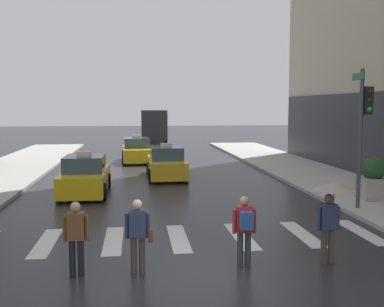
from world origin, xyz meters
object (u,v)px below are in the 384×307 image
Objects in this scene: traffic_light_pole at (364,119)px; pedestrian_with_backpack at (245,226)px; taxi_second at (166,164)px; pedestrian_with_umbrella at (332,200)px; taxi_lead at (85,177)px; box_truck at (154,127)px; pedestrian_with_handbag at (138,232)px; planter_near_corner at (373,180)px; pedestrian_plain_coat at (76,234)px; taxi_third at (137,151)px.

pedestrian_with_backpack is (-5.33, -5.02, -2.29)m from traffic_light_pole.
pedestrian_with_umbrella is at bearing -77.82° from taxi_second.
taxi_lead is at bearing 124.63° from pedestrian_with_umbrella.
traffic_light_pole is 0.63× the size of box_truck.
pedestrian_with_handbag is at bearing -178.60° from pedestrian_with_backpack.
planter_near_corner is at bearing 55.15° from pedestrian_with_umbrella.
traffic_light_pole is at bearing -77.57° from box_truck.
traffic_light_pole is 2.47× the size of pedestrian_with_umbrella.
taxi_second is 2.85× the size of planter_near_corner.
pedestrian_with_handbag is (-2.40, -0.06, -0.04)m from pedestrian_with_backpack.
pedestrian_with_handbag is (-4.49, -0.12, -0.58)m from pedestrian_with_umbrella.
pedestrian_with_handbag is (-1.65, -32.65, -0.92)m from box_truck.
taxi_lead is 9.87m from pedestrian_plain_coat.
traffic_light_pole reaches higher than planter_near_corner.
taxi_second is 0.99× the size of taxi_third.
taxi_lead is at bearing 164.23° from planter_near_corner.
traffic_light_pole is 11.01m from taxi_second.
box_truck is at bearing 82.04° from taxi_third.
traffic_light_pole is at bearing 43.25° from pedestrian_with_backpack.
traffic_light_pole is at bearing -25.32° from taxi_lead.
taxi_lead and taxi_second have the same top height.
pedestrian_with_umbrella is at bearing 1.90° from pedestrian_plain_coat.
planter_near_corner is at bearing -58.05° from taxi_third.
pedestrian_plain_coat is at bearing -178.10° from pedestrian_with_umbrella.
pedestrian_with_umbrella is at bearing 1.67° from pedestrian_with_backpack.
taxi_third reaches higher than planter_near_corner.
planter_near_corner is (10.33, 6.68, -0.07)m from pedestrian_plain_coat.
taxi_third is 11.81m from box_truck.
pedestrian_plain_coat is at bearing -95.21° from box_truck.
pedestrian_with_umbrella reaches higher than pedestrian_with_handbag.
pedestrian_with_backpack is 2.40m from pedestrian_with_handbag.
taxi_second is 7.35m from taxi_third.
box_truck is at bearing 87.10° from pedestrian_with_handbag.
pedestrian_with_handbag is at bearing -92.90° from box_truck.
pedestrian_with_backpack is 3.73m from pedestrian_plain_coat.
taxi_lead is 5.49m from taxi_second.
planter_near_corner is at bearing 44.76° from pedestrian_with_backpack.
box_truck is 27.08m from planter_near_corner.
pedestrian_with_handbag and pedestrian_plain_coat have the same top height.
taxi_second reaches higher than pedestrian_with_backpack.
pedestrian_with_backpack is at bearing 2.03° from pedestrian_plain_coat.
taxi_third is at bearing -97.96° from box_truck.
pedestrian_with_backpack is (0.75, -32.59, -0.88)m from box_truck.
taxi_lead reaches higher than planter_near_corner.
traffic_light_pole is 28.27m from box_truck.
pedestrian_with_backpack is at bearing -135.24° from planter_near_corner.
pedestrian_with_umbrella reaches higher than planter_near_corner.
traffic_light_pole is at bearing 29.60° from pedestrian_plain_coat.
taxi_lead is 2.85× the size of planter_near_corner.
pedestrian_plain_coat is (-1.35, -21.08, 0.21)m from taxi_third.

